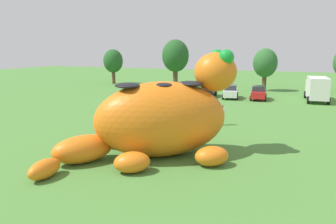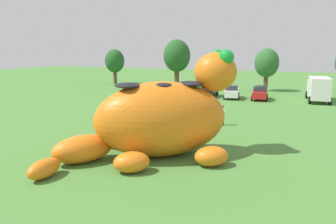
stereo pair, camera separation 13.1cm
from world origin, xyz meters
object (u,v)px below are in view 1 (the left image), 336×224
car_black (208,90)px  car_white (230,92)px  spectator_wandering (222,115)px  box_truck (317,88)px  spectator_near_inflatable (173,105)px  giant_inflatable_creature (161,118)px  car_green (183,88)px  spectator_far_side (157,95)px  car_red (259,93)px  spectator_mid_field (170,106)px

car_black → car_white: bearing=-8.4°
spectator_wandering → box_truck: bearing=65.7°
car_black → spectator_wandering: car_black is taller
car_black → spectator_near_inflatable: car_black is taller
giant_inflatable_creature → car_green: 26.88m
spectator_far_side → car_red: bearing=29.7°
car_red → spectator_wandering: (-0.99, -15.65, -0.01)m
box_truck → car_red: bearing=-169.6°
giant_inflatable_creature → car_white: giant_inflatable_creature is taller
box_truck → spectator_wandering: box_truck is taller
giant_inflatable_creature → spectator_wandering: (1.51, 9.21, -1.43)m
car_green → spectator_mid_field: size_ratio=2.52×
car_red → spectator_mid_field: size_ratio=2.48×
giant_inflatable_creature → box_truck: size_ratio=1.66×
car_green → car_white: size_ratio=0.99×
car_white → car_red: 3.49m
car_green → car_black: 3.81m
spectator_near_inflatable → spectator_wandering: size_ratio=1.00×
giant_inflatable_creature → car_green: size_ratio=2.52×
giant_inflatable_creature → spectator_far_side: giant_inflatable_creature is taller
giant_inflatable_creature → spectator_near_inflatable: 12.89m
car_red → spectator_far_side: car_red is taller
car_red → box_truck: box_truck is taller
spectator_far_side → spectator_wandering: bearing=-42.9°
spectator_mid_field → car_white: bearing=75.5°
spectator_far_side → car_green: bearing=84.1°
spectator_wandering → spectator_far_side: bearing=137.1°
spectator_far_side → car_white: bearing=38.5°
giant_inflatable_creature → car_black: (-4.07, 25.06, -1.42)m
spectator_far_side → giant_inflatable_creature: bearing=-65.2°
giant_inflatable_creature → spectator_mid_field: 12.75m
spectator_mid_field → spectator_far_side: 7.91m
car_red → car_black: bearing=178.3°
spectator_mid_field → spectator_far_side: same height
car_red → giant_inflatable_creature: bearing=-95.7°
car_green → spectator_near_inflatable: 14.03m
giant_inflatable_creature → spectator_wandering: bearing=80.7°
car_red → car_white: bearing=-175.7°
giant_inflatable_creature → car_white: bearing=92.3°
car_black → spectator_mid_field: 13.14m
car_green → car_black: same height
car_green → car_red: size_ratio=1.02×
car_green → spectator_mid_field: (3.57, -13.74, -0.01)m
car_black → spectator_near_inflatable: 12.90m
spectator_mid_field → box_truck: bearing=46.6°
car_red → box_truck: 6.80m
spectator_near_inflatable → spectator_far_side: (-4.52, 6.40, 0.00)m
box_truck → spectator_far_side: (-17.70, -7.53, -0.75)m
car_red → spectator_near_inflatable: size_ratio=2.48×
box_truck → spectator_near_inflatable: size_ratio=3.83×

